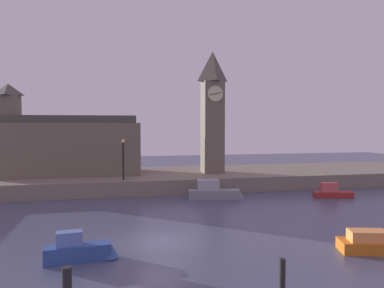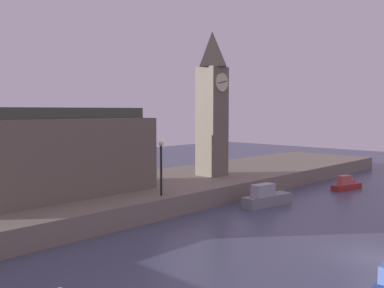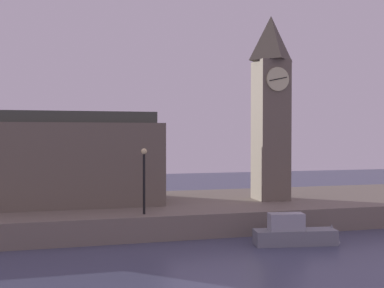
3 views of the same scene
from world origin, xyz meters
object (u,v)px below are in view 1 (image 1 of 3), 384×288
(parliament_hall, at_px, (67,145))
(boat_dinghy_red, at_px, (335,192))
(boat_tour_blue, at_px, (82,250))
(streetlamp, at_px, (123,155))
(mooring_post_right, at_px, (282,279))
(boat_cruiser_grey, at_px, (217,192))
(clock_tower, at_px, (212,110))
(boat_patrol_orange, at_px, (381,244))
(mooring_post_left, at_px, (67,288))

(parliament_hall, bearing_deg, boat_dinghy_red, -23.27)
(boat_tour_blue, bearing_deg, streetlamp, 81.34)
(streetlamp, height_order, boat_tour_blue, streetlamp)
(mooring_post_right, height_order, boat_cruiser_grey, boat_cruiser_grey)
(clock_tower, xyz_separation_m, parliament_hall, (-15.97, 1.82, -3.88))
(boat_patrol_orange, bearing_deg, mooring_post_left, -169.28)
(clock_tower, distance_m, streetlamp, 11.75)
(mooring_post_right, bearing_deg, boat_cruiser_grey, 81.40)
(boat_dinghy_red, bearing_deg, boat_patrol_orange, -114.54)
(mooring_post_right, bearing_deg, streetlamp, 103.24)
(boat_tour_blue, bearing_deg, mooring_post_right, -36.67)
(boat_cruiser_grey, bearing_deg, mooring_post_right, -98.60)
(boat_tour_blue, bearing_deg, boat_dinghy_red, 28.27)
(parliament_hall, relative_size, boat_cruiser_grey, 2.72)
(clock_tower, height_order, boat_tour_blue, clock_tower)
(boat_patrol_orange, xyz_separation_m, boat_cruiser_grey, (-4.83, 15.66, 0.19))
(boat_patrol_orange, bearing_deg, streetlamp, 124.49)
(boat_dinghy_red, relative_size, boat_tour_blue, 1.12)
(mooring_post_right, height_order, boat_dinghy_red, mooring_post_right)
(parliament_hall, xyz_separation_m, streetlamp, (5.89, -5.73, -0.71))
(mooring_post_left, height_order, mooring_post_right, mooring_post_right)
(clock_tower, distance_m, boat_tour_blue, 26.02)
(parliament_hall, bearing_deg, boat_patrol_orange, -52.59)
(mooring_post_left, bearing_deg, boat_dinghy_red, 37.26)
(streetlamp, xyz_separation_m, boat_dinghy_red, (19.74, -5.29, -3.52))
(boat_patrol_orange, bearing_deg, boat_dinghy_red, 65.46)
(boat_tour_blue, bearing_deg, parliament_hall, 98.01)
(parliament_hall, relative_size, boat_tour_blue, 3.91)
(mooring_post_right, distance_m, boat_patrol_orange, 8.79)
(clock_tower, bearing_deg, boat_cruiser_grey, -101.92)
(streetlamp, bearing_deg, boat_cruiser_grey, -23.68)
(boat_patrol_orange, height_order, boat_cruiser_grey, boat_cruiser_grey)
(boat_dinghy_red, bearing_deg, boat_cruiser_grey, 172.05)
(mooring_post_left, distance_m, boat_tour_blue, 5.10)
(clock_tower, xyz_separation_m, mooring_post_right, (-4.58, -27.30, -7.75))
(clock_tower, bearing_deg, boat_tour_blue, -120.94)
(boat_cruiser_grey, bearing_deg, boat_patrol_orange, -72.85)
(boat_patrol_orange, distance_m, boat_tour_blue, 16.08)
(streetlamp, distance_m, mooring_post_left, 22.81)
(parliament_hall, xyz_separation_m, boat_dinghy_red, (25.63, -11.02, -4.23))
(mooring_post_left, relative_size, mooring_post_right, 0.98)
(streetlamp, xyz_separation_m, boat_patrol_orange, (13.31, -19.38, -3.55))
(mooring_post_right, bearing_deg, boat_tour_blue, 143.33)
(parliament_hall, height_order, boat_tour_blue, parliament_hall)
(clock_tower, xyz_separation_m, streetlamp, (-10.09, -3.90, -4.58))
(streetlamp, bearing_deg, mooring_post_right, -76.76)
(mooring_post_left, bearing_deg, parliament_hall, 96.32)
(mooring_post_left, xyz_separation_m, mooring_post_right, (8.27, -0.97, 0.02))
(mooring_post_left, relative_size, boat_dinghy_red, 0.38)
(mooring_post_left, xyz_separation_m, boat_patrol_orange, (16.08, 3.04, -0.37))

